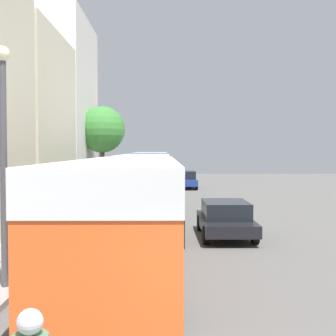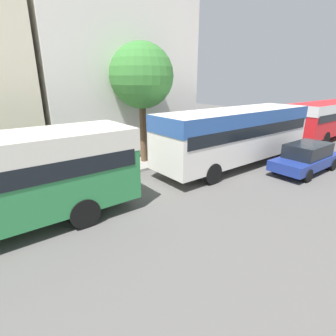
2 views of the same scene
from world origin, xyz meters
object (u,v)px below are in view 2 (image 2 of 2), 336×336
Objects in this scene: bus_third_in_line at (237,130)px; pedestrian_near_curb at (314,116)px; bus_rear at (332,114)px; car_crossing at (307,157)px.

pedestrian_near_curb is (-3.75, 17.65, -1.01)m from bus_third_in_line.
bus_rear reaches higher than car_crossing.
bus_rear is 10.94m from car_crossing.
bus_third_in_line reaches higher than pedestrian_near_curb.
bus_rear is 6.58× the size of pedestrian_near_curb.
bus_rear is 6.39m from pedestrian_near_curb.
bus_third_in_line reaches higher than bus_rear.
pedestrian_near_curb is at bearing -66.65° from car_crossing.
car_crossing is at bearing -66.65° from pedestrian_near_curb.
bus_third_in_line is 18.08m from pedestrian_near_curb.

